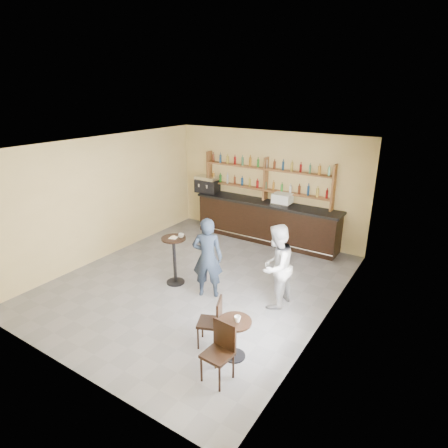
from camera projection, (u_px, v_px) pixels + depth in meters
The scene contains 23 objects.
floor at pixel (199, 282), 8.87m from camera, with size 7.00×7.00×0.00m, color slate.
ceiling at pixel (195, 145), 7.77m from camera, with size 7.00×7.00×0.00m, color white.
wall_back at pixel (267, 185), 11.09m from camera, with size 7.00×7.00×0.00m, color #D0B876.
wall_front at pixel (57, 283), 5.55m from camera, with size 7.00×7.00×0.00m, color #D0B876.
wall_left at pixel (105, 198), 9.84m from camera, with size 7.00×7.00×0.00m, color #D0B876.
wall_right at pixel (330, 247), 6.80m from camera, with size 7.00×7.00×0.00m, color #D0B876.
window_pane at pixel (306, 267), 5.82m from camera, with size 2.00×2.00×0.00m, color white.
window_frame at pixel (305, 267), 5.83m from camera, with size 0.04×1.70×2.10m, color black, non-canonical shape.
shelf_unit at pixel (266, 179), 10.91m from camera, with size 4.00×0.26×1.40m, color brown, non-canonical shape.
liquor_bottles at pixel (266, 174), 10.86m from camera, with size 3.68×0.10×1.00m, color #8C5919, non-canonical shape.
bar_counter at pixel (266, 221), 11.07m from camera, with size 4.43×0.86×1.20m, color black, non-canonical shape.
espresso_machine at pixel (207, 184), 11.84m from camera, with size 0.71×0.46×0.51m, color black, non-canonical shape.
pastry_case at pixel (282, 199), 10.56m from camera, with size 0.54×0.43×0.32m, color silver, non-canonical shape.
pedestal_table at pixel (175, 261), 8.63m from camera, with size 0.56×0.56×1.14m, color black, non-canonical shape.
napkin at pixel (173, 238), 8.43m from camera, with size 0.17×0.17×0.00m, color white.
donut at pixel (173, 237), 8.41m from camera, with size 0.11×0.11×0.04m, color #C28847.
cup_pedestal at pixel (181, 236), 8.42m from camera, with size 0.12×0.12×0.10m, color white.
man_main at pixel (207, 258), 8.01m from camera, with size 0.66×0.43×1.80m, color black.
cafe_table at pixel (235, 339), 6.28m from camera, with size 0.57×0.57×0.72m, color black, non-canonical shape.
cup_cafe at pixel (237, 319), 6.12m from camera, with size 0.11×0.11×0.10m, color white.
chair_west at pixel (209, 322), 6.57m from camera, with size 0.40×0.40×0.92m, color black, non-canonical shape.
chair_south at pixel (217, 354), 5.74m from camera, with size 0.42×0.42×0.96m, color black, non-canonical shape.
patron_second at pixel (276, 266), 7.63m from camera, with size 0.87×0.68×1.79m, color #A0A0A5.
Camera 1 is at (4.74, -6.30, 4.33)m, focal length 30.00 mm.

